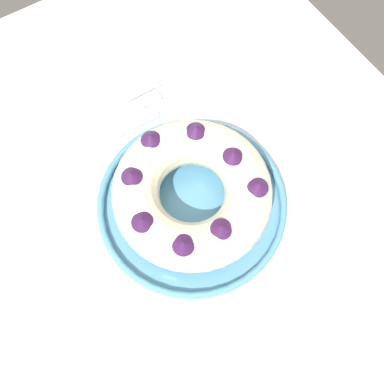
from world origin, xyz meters
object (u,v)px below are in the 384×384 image
(serving_dish, at_px, (192,203))
(serving_knife, at_px, (104,110))
(cake_knife, at_px, (111,136))
(fork, at_px, (124,113))
(bundt_cake, at_px, (192,192))

(serving_dish, distance_m, serving_knife, 0.26)
(serving_knife, height_order, cake_knife, same)
(serving_dish, bearing_deg, fork, -177.51)
(serving_knife, bearing_deg, serving_dish, 12.09)
(fork, relative_size, serving_knife, 0.88)
(bundt_cake, distance_m, fork, 0.24)
(serving_knife, xyz_separation_m, cake_knife, (0.06, -0.02, 0.00))
(fork, height_order, cake_knife, cake_knife)
(serving_dish, distance_m, fork, 0.23)
(bundt_cake, bearing_deg, fork, -177.53)
(serving_dish, relative_size, serving_knife, 1.52)
(cake_knife, bearing_deg, serving_dish, 18.07)
(serving_knife, bearing_deg, fork, 50.16)
(fork, bearing_deg, cake_knife, -53.04)
(bundt_cake, distance_m, cake_knife, 0.21)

